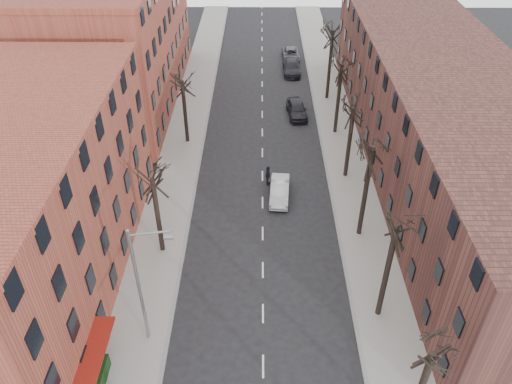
{
  "coord_description": "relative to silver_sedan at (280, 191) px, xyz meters",
  "views": [
    {
      "loc": [
        -0.28,
        -9.72,
        26.25
      ],
      "look_at": [
        -0.53,
        20.14,
        4.0
      ],
      "focal_mm": 35.0,
      "sensor_mm": 36.0,
      "label": 1
    }
  ],
  "objects": [
    {
      "name": "pedestrian_crossing",
      "position": [
        -1.0,
        1.98,
        0.21
      ],
      "size": [
        0.54,
        1.14,
        1.89
      ],
      "primitive_type": "imported",
      "rotation": [
        0.0,
        0.0,
        1.49
      ],
      "color": "black",
      "rests_on": "ground"
    },
    {
      "name": "building_left_far",
      "position": [
        -17.47,
        19.26,
        6.26
      ],
      "size": [
        12.0,
        28.0,
        14.0
      ],
      "primitive_type": "cube",
      "color": "brown",
      "rests_on": "ground"
    },
    {
      "name": "sidewalk_left",
      "position": [
        -9.47,
        10.26,
        -0.66
      ],
      "size": [
        4.0,
        90.0,
        0.15
      ],
      "primitive_type": "cube",
      "color": "gray",
      "rests_on": "ground"
    },
    {
      "name": "parked_car_far",
      "position": [
        2.47,
        31.54,
        -0.07
      ],
      "size": [
        2.45,
        4.89,
        1.33
      ],
      "primitive_type": "imported",
      "rotation": [
        0.0,
        0.0,
        0.05
      ],
      "color": "#53555A",
      "rests_on": "ground"
    },
    {
      "name": "sidewalk_right",
      "position": [
        6.53,
        10.26,
        -0.66
      ],
      "size": [
        4.0,
        90.0,
        0.15
      ],
      "primitive_type": "cube",
      "color": "gray",
      "rests_on": "ground"
    },
    {
      "name": "streetlight",
      "position": [
        -8.5,
        -14.74,
        4.27
      ],
      "size": [
        2.45,
        0.22,
        9.03
      ],
      "color": "slate",
      "rests_on": "ground"
    },
    {
      "name": "silver_sedan",
      "position": [
        0.0,
        0.0,
        0.0
      ],
      "size": [
        1.88,
        4.58,
        1.48
      ],
      "primitive_type": "imported",
      "rotation": [
        0.0,
        0.0,
        -0.07
      ],
      "color": "#B8BBBF",
      "rests_on": "ground"
    },
    {
      "name": "tree_right_d",
      "position": [
        6.13,
        3.26,
        -0.74
      ],
      "size": [
        5.2,
        5.2,
        10.0
      ],
      "primitive_type": null,
      "color": "black",
      "rests_on": "ground"
    },
    {
      "name": "tree_right_f",
      "position": [
        6.13,
        19.26,
        -0.74
      ],
      "size": [
        5.2,
        5.2,
        11.6
      ],
      "primitive_type": null,
      "color": "black",
      "rests_on": "ground"
    },
    {
      "name": "building_left_near",
      "position": [
        -17.47,
        -9.74,
        5.26
      ],
      "size": [
        12.0,
        26.0,
        12.0
      ],
      "primitive_type": "cube",
      "color": "brown",
      "rests_on": "ground"
    },
    {
      "name": "building_right",
      "position": [
        14.53,
        5.26,
        4.26
      ],
      "size": [
        12.0,
        50.0,
        10.0
      ],
      "primitive_type": "cube",
      "color": "#532D27",
      "rests_on": "ground"
    },
    {
      "name": "tree_left_b",
      "position": [
        -9.07,
        9.26,
        -0.74
      ],
      "size": [
        5.2,
        5.2,
        9.5
      ],
      "primitive_type": null,
      "color": "black",
      "rests_on": "ground"
    },
    {
      "name": "tree_right_b",
      "position": [
        6.13,
        -12.74,
        -0.74
      ],
      "size": [
        5.2,
        5.2,
        10.8
      ],
      "primitive_type": null,
      "color": "black",
      "rests_on": "ground"
    },
    {
      "name": "parked_car_mid",
      "position": [
        2.33,
        26.77,
        0.02
      ],
      "size": [
        2.24,
        5.3,
        1.53
      ],
      "primitive_type": "imported",
      "rotation": [
        0.0,
        0.0,
        0.02
      ],
      "color": "black",
      "rests_on": "ground"
    },
    {
      "name": "tree_right_e",
      "position": [
        6.13,
        11.26,
        -0.74
      ],
      "size": [
        5.2,
        5.2,
        10.8
      ],
      "primitive_type": null,
      "color": "black",
      "rests_on": "ground"
    },
    {
      "name": "parked_car_near",
      "position": [
        2.33,
        15.01,
        0.09
      ],
      "size": [
        2.4,
        5.0,
        1.65
      ],
      "primitive_type": "imported",
      "rotation": [
        0.0,
        0.0,
        0.1
      ],
      "color": "black",
      "rests_on": "ground"
    },
    {
      "name": "tree_right_c",
      "position": [
        6.13,
        -4.74,
        -0.74
      ],
      "size": [
        5.2,
        5.2,
        11.6
      ],
      "primitive_type": null,
      "color": "black",
      "rests_on": "ground"
    },
    {
      "name": "tree_left_a",
      "position": [
        -9.07,
        -6.74,
        -0.74
      ],
      "size": [
        5.2,
        5.2,
        9.5
      ],
      "primitive_type": null,
      "color": "black",
      "rests_on": "ground"
    }
  ]
}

